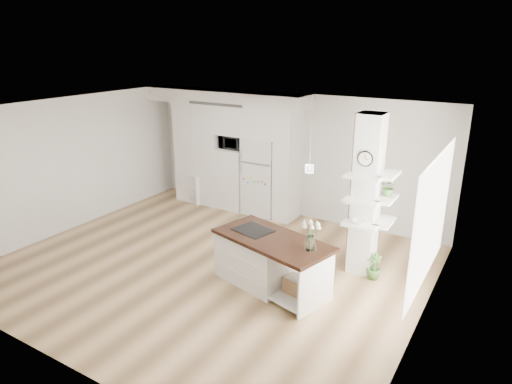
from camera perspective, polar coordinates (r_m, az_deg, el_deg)
floor at (r=8.15m, az=-5.64°, el=-9.11°), size 7.00×6.00×0.01m
room at (r=7.47m, az=-6.09°, el=3.59°), size 7.04×6.04×2.72m
cabinet_wall at (r=10.48m, az=-3.57°, el=6.05°), size 4.00×0.71×2.70m
refrigerator at (r=10.17m, az=0.84°, el=2.02°), size 0.78×0.69×1.75m
column at (r=7.55m, az=14.02°, el=-0.71°), size 0.69×0.90×2.70m
window at (r=6.51m, az=21.11°, el=-3.19°), size 0.00×2.40×2.40m
pendant_light at (r=6.68m, az=6.39°, el=4.11°), size 0.12×0.12×0.10m
kitchen_island at (r=7.39m, az=0.85°, el=-8.16°), size 2.06×1.35×1.42m
bookshelf at (r=11.15m, az=-7.56°, el=0.31°), size 0.66×0.50×0.70m
floor_plant_a at (r=8.37m, az=12.46°, el=-6.82°), size 0.33×0.30×0.49m
floor_plant_b at (r=7.85m, az=14.50°, el=-8.99°), size 0.29×0.29×0.44m
microwave at (r=10.33m, az=-2.92°, el=6.25°), size 0.54×0.37×0.30m
shelf_plant at (r=7.59m, az=16.32°, el=0.57°), size 0.27×0.23×0.30m
decor_bowl at (r=7.49m, az=12.70°, el=-3.64°), size 0.22×0.22×0.05m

